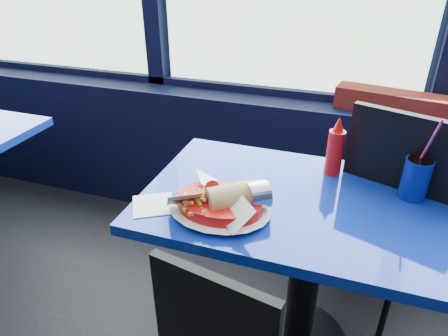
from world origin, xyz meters
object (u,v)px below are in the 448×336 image
(food_basket, at_px, (222,202))
(ketchup_bottle, at_px, (335,149))
(soda_cup, at_px, (416,178))
(near_table, at_px, (309,242))
(planter_box, at_px, (392,102))
(chair_near_back, at_px, (381,203))

(food_basket, xyz_separation_m, ketchup_bottle, (0.32, 0.39, 0.06))
(soda_cup, bearing_deg, food_basket, -153.00)
(food_basket, bearing_deg, near_table, 18.84)
(planter_box, xyz_separation_m, soda_cup, (0.06, -0.71, -0.03))
(planter_box, bearing_deg, chair_near_back, -80.12)
(chair_near_back, xyz_separation_m, ketchup_bottle, (-0.21, -0.09, 0.26))
(planter_box, distance_m, soda_cup, 0.71)
(food_basket, bearing_deg, chair_near_back, 30.30)
(planter_box, bearing_deg, ketchup_bottle, -98.63)
(near_table, distance_m, planter_box, 0.93)
(food_basket, xyz_separation_m, soda_cup, (0.60, 0.31, 0.04))
(chair_near_back, xyz_separation_m, food_basket, (-0.53, -0.48, 0.20))
(ketchup_bottle, distance_m, soda_cup, 0.30)
(near_table, xyz_separation_m, ketchup_bottle, (0.04, 0.22, 0.29))
(chair_near_back, xyz_separation_m, planter_box, (0.01, 0.54, 0.26))
(chair_near_back, height_order, planter_box, chair_near_back)
(near_table, height_order, chair_near_back, chair_near_back)
(chair_near_back, height_order, ketchup_bottle, chair_near_back)
(near_table, height_order, food_basket, food_basket)
(near_table, bearing_deg, planter_box, 73.21)
(planter_box, bearing_deg, food_basket, -107.27)
(near_table, xyz_separation_m, chair_near_back, (0.25, 0.31, 0.03))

